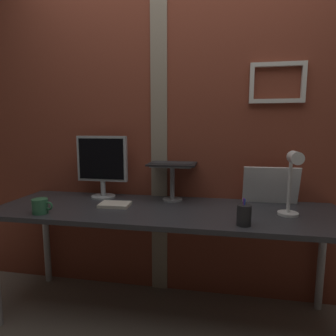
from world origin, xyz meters
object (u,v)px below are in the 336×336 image
Objects in this scene: desk_lamp at (292,177)px; pen_cup at (244,215)px; monitor at (102,162)px; whiteboard_panel at (271,185)px; laptop at (174,156)px; coffee_mug at (40,206)px.

desk_lamp is 2.64× the size of pen_cup.
pen_cup is at bearing -24.51° from monitor.
pen_cup is at bearing -113.77° from whiteboard_panel.
laptop is 2.26× the size of pen_cup.
coffee_mug is (-0.74, -0.52, -0.26)m from laptop.
laptop reaches higher than whiteboard_panel.
desk_lamp is at bearing 33.55° from pen_cup.
whiteboard_panel is 2.48× the size of pen_cup.
whiteboard_panel is 2.79× the size of coffee_mug.
coffee_mug is (-1.47, -0.18, -0.20)m from desk_lamp.
pen_cup is (0.98, -0.45, -0.21)m from monitor.
whiteboard_panel is 1.49m from coffee_mug.
laptop is at bearing 155.42° from desk_lamp.
coffee_mug is at bearing -180.00° from pen_cup.
monitor is 3.10× the size of pen_cup.
desk_lamp is (0.73, -0.34, -0.07)m from laptop.
monitor is at bearing -178.39° from whiteboard_panel.
desk_lamp reaches higher than whiteboard_panel.
whiteboard_panel is at bearing 1.61° from monitor.
desk_lamp reaches higher than pen_cup.
desk_lamp is 2.96× the size of coffee_mug.
desk_lamp is (1.26, -0.27, -0.02)m from monitor.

